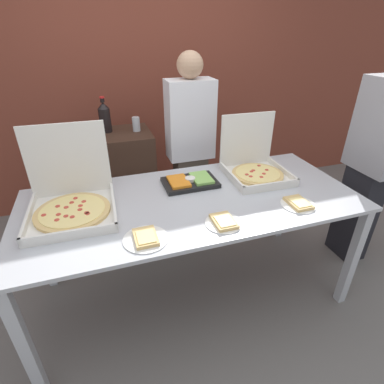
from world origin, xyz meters
TOP-DOWN VIEW (x-y plane):
  - ground_plane at (0.00, 0.00)m, footprint 16.00×16.00m
  - brick_wall_behind at (0.00, 1.70)m, footprint 10.00×0.06m
  - buffet_table at (0.00, 0.00)m, footprint 2.20×0.97m
  - pizza_box_far_right at (0.56, 0.20)m, footprint 0.44×0.46m
  - pizza_box_near_right at (-0.74, 0.09)m, footprint 0.51×0.53m
  - paper_plate_front_center at (0.08, -0.33)m, footprint 0.22×0.22m
  - paper_plate_front_right at (0.61, -0.29)m, footprint 0.22×0.22m
  - paper_plate_front_left at (-0.37, -0.33)m, footprint 0.24×0.24m
  - veggie_tray at (0.05, 0.20)m, footprint 0.38×0.25m
  - sideboard_podium at (-0.41, 0.99)m, footprint 0.66×0.49m
  - soda_bottle at (-0.45, 1.05)m, footprint 0.10×0.10m
  - soda_can_silver at (-0.19, 1.00)m, footprint 0.07×0.07m
  - person_guest_plaid at (0.24, 0.79)m, footprint 0.40×0.22m
  - person_guest_cap at (1.50, 0.01)m, footprint 0.22×0.40m

SIDE VIEW (x-z plane):
  - ground_plane at x=0.00m, z-range 0.00..0.00m
  - sideboard_podium at x=-0.41m, z-range 0.00..1.03m
  - buffet_table at x=0.00m, z-range 0.34..1.19m
  - paper_plate_front_left at x=-0.37m, z-range 0.85..0.88m
  - paper_plate_front_right at x=0.61m, z-range 0.85..0.88m
  - paper_plate_front_center at x=0.08m, z-range 0.85..0.88m
  - veggie_tray at x=0.05m, z-range 0.85..0.90m
  - person_guest_plaid at x=0.24m, z-range 0.04..1.73m
  - person_guest_cap at x=1.50m, z-range 0.05..1.80m
  - pizza_box_far_right at x=0.56m, z-range 0.72..1.14m
  - pizza_box_near_right at x=-0.74m, z-range 0.69..1.18m
  - soda_can_silver at x=-0.19m, z-range 1.03..1.15m
  - soda_bottle at x=-0.45m, z-range 1.01..1.31m
  - brick_wall_behind at x=0.00m, z-range 0.00..2.80m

